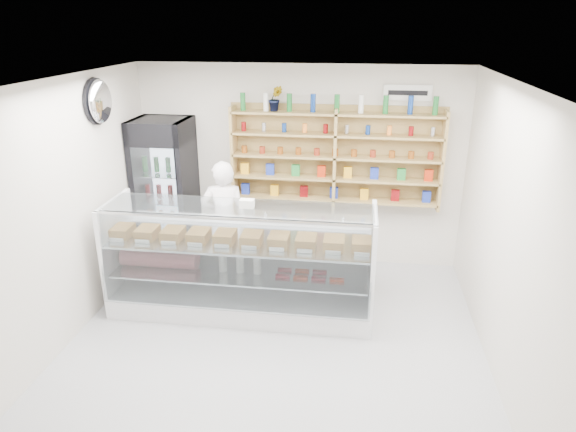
# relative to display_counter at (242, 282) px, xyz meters

# --- Properties ---
(room) EXTENTS (5.00, 5.00, 5.00)m
(room) POSITION_rel_display_counter_xyz_m (0.51, -0.94, 1.03)
(room) COLOR #9E9EA2
(room) RESTS_ON ground
(display_counter) EXTENTS (3.12, 0.93, 1.36)m
(display_counter) POSITION_rel_display_counter_xyz_m (0.00, 0.00, 0.00)
(display_counter) COLOR white
(display_counter) RESTS_ON floor
(shop_worker) EXTENTS (0.66, 0.49, 1.65)m
(shop_worker) POSITION_rel_display_counter_xyz_m (-0.41, 0.81, 0.45)
(shop_worker) COLOR white
(shop_worker) RESTS_ON floor
(drinks_cooler) EXTENTS (0.76, 0.74, 2.09)m
(drinks_cooler) POSITION_rel_display_counter_xyz_m (-1.34, 1.19, 0.68)
(drinks_cooler) COLOR black
(drinks_cooler) RESTS_ON floor
(wall_shelving) EXTENTS (2.84, 0.28, 1.33)m
(wall_shelving) POSITION_rel_display_counter_xyz_m (1.01, 1.40, 1.23)
(wall_shelving) COLOR #A9874F
(wall_shelving) RESTS_ON back_wall
(potted_plant) EXTENTS (0.21, 0.18, 0.33)m
(potted_plant) POSITION_rel_display_counter_xyz_m (0.20, 1.40, 1.99)
(potted_plant) COLOR #1E6626
(potted_plant) RESTS_ON wall_shelving
(security_mirror) EXTENTS (0.15, 0.50, 0.50)m
(security_mirror) POSITION_rel_display_counter_xyz_m (-1.66, 0.26, 2.08)
(security_mirror) COLOR silver
(security_mirror) RESTS_ON left_wall
(wall_sign) EXTENTS (0.62, 0.03, 0.20)m
(wall_sign) POSITION_rel_display_counter_xyz_m (1.91, 1.53, 2.08)
(wall_sign) COLOR white
(wall_sign) RESTS_ON back_wall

